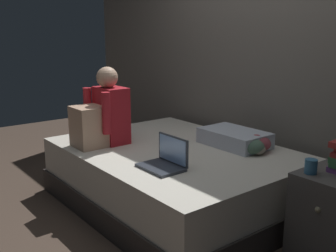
{
  "coord_description": "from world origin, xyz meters",
  "views": [
    {
      "loc": [
        2.26,
        -1.7,
        1.44
      ],
      "look_at": [
        -0.04,
        0.1,
        0.75
      ],
      "focal_mm": 42.8,
      "sensor_mm": 36.0,
      "label": 1
    }
  ],
  "objects_px": {
    "clothes_pile": "(254,145)",
    "person_sitting": "(102,115)",
    "nightstand": "(336,219)",
    "pillow": "(234,138)",
    "laptop": "(166,160)",
    "mug": "(311,166)",
    "bed": "(175,177)"
  },
  "relations": [
    {
      "from": "person_sitting",
      "to": "clothes_pile",
      "type": "height_order",
      "value": "person_sitting"
    },
    {
      "from": "pillow",
      "to": "clothes_pile",
      "type": "distance_m",
      "value": 0.23
    },
    {
      "from": "bed",
      "to": "person_sitting",
      "type": "relative_size",
      "value": 3.05
    },
    {
      "from": "person_sitting",
      "to": "bed",
      "type": "bearing_deg",
      "value": 39.19
    },
    {
      "from": "clothes_pile",
      "to": "mug",
      "type": "bearing_deg",
      "value": -23.68
    },
    {
      "from": "laptop",
      "to": "nightstand",
      "type": "bearing_deg",
      "value": 31.51
    },
    {
      "from": "bed",
      "to": "person_sitting",
      "type": "bearing_deg",
      "value": -140.81
    },
    {
      "from": "pillow",
      "to": "clothes_pile",
      "type": "bearing_deg",
      "value": -5.43
    },
    {
      "from": "nightstand",
      "to": "person_sitting",
      "type": "bearing_deg",
      "value": -160.31
    },
    {
      "from": "person_sitting",
      "to": "laptop",
      "type": "xyz_separation_m",
      "value": [
        0.81,
        0.04,
        -0.2
      ]
    },
    {
      "from": "mug",
      "to": "person_sitting",
      "type": "bearing_deg",
      "value": -162.59
    },
    {
      "from": "laptop",
      "to": "clothes_pile",
      "type": "bearing_deg",
      "value": 79.37
    },
    {
      "from": "mug",
      "to": "laptop",
      "type": "bearing_deg",
      "value": -150.53
    },
    {
      "from": "person_sitting",
      "to": "clothes_pile",
      "type": "xyz_separation_m",
      "value": [
        0.96,
        0.82,
        -0.19
      ]
    },
    {
      "from": "bed",
      "to": "mug",
      "type": "xyz_separation_m",
      "value": [
        1.17,
        0.12,
        0.39
      ]
    },
    {
      "from": "mug",
      "to": "clothes_pile",
      "type": "xyz_separation_m",
      "value": [
        -0.69,
        0.3,
        -0.07
      ]
    },
    {
      "from": "pillow",
      "to": "mug",
      "type": "distance_m",
      "value": 0.99
    },
    {
      "from": "laptop",
      "to": "mug",
      "type": "xyz_separation_m",
      "value": [
        0.84,
        0.47,
        0.08
      ]
    },
    {
      "from": "clothes_pile",
      "to": "person_sitting",
      "type": "bearing_deg",
      "value": -139.41
    },
    {
      "from": "person_sitting",
      "to": "mug",
      "type": "distance_m",
      "value": 1.74
    },
    {
      "from": "nightstand",
      "to": "pillow",
      "type": "height_order",
      "value": "pillow"
    },
    {
      "from": "laptop",
      "to": "clothes_pile",
      "type": "height_order",
      "value": "laptop"
    },
    {
      "from": "person_sitting",
      "to": "nightstand",
      "type": "bearing_deg",
      "value": 19.69
    },
    {
      "from": "bed",
      "to": "clothes_pile",
      "type": "height_order",
      "value": "clothes_pile"
    },
    {
      "from": "nightstand",
      "to": "clothes_pile",
      "type": "bearing_deg",
      "value": 167.38
    },
    {
      "from": "bed",
      "to": "pillow",
      "type": "relative_size",
      "value": 3.57
    },
    {
      "from": "nightstand",
      "to": "pillow",
      "type": "distance_m",
      "value": 1.11
    },
    {
      "from": "bed",
      "to": "pillow",
      "type": "distance_m",
      "value": 0.6
    },
    {
      "from": "nightstand",
      "to": "mug",
      "type": "bearing_deg",
      "value": -137.31
    },
    {
      "from": "person_sitting",
      "to": "pillow",
      "type": "distance_m",
      "value": 1.13
    },
    {
      "from": "bed",
      "to": "person_sitting",
      "type": "xyz_separation_m",
      "value": [
        -0.49,
        -0.4,
        0.5
      ]
    },
    {
      "from": "laptop",
      "to": "person_sitting",
      "type": "bearing_deg",
      "value": -176.9
    }
  ]
}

